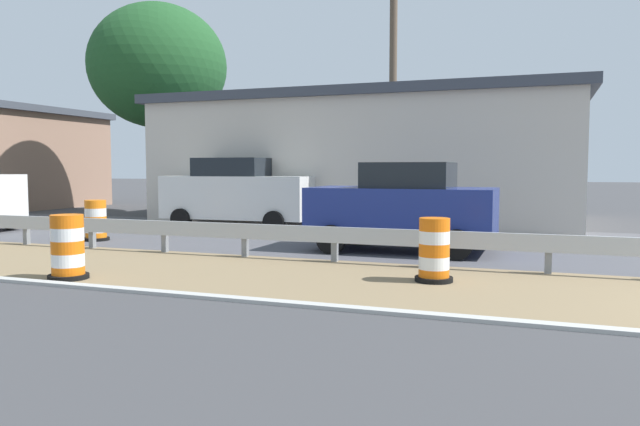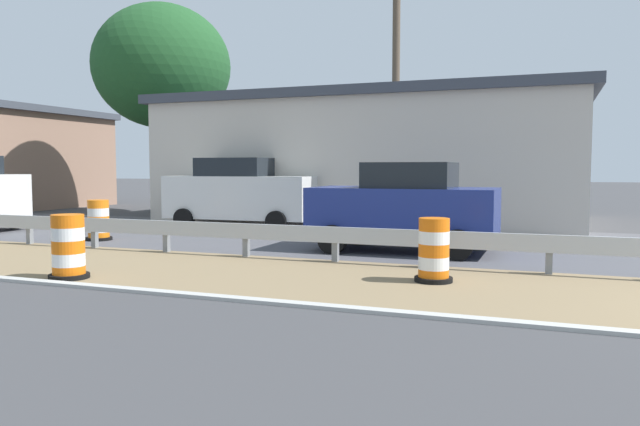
# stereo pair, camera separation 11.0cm
# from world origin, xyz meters

# --- Properties ---
(guardrail_median) EXTENTS (0.18, 44.05, 0.71)m
(guardrail_median) POSITION_xyz_m (2.52, 2.49, 0.52)
(guardrail_median) COLOR #ADB2B7
(guardrail_median) RESTS_ON ground
(traffic_barrel_nearest) EXTENTS (0.63, 0.63, 1.06)m
(traffic_barrel_nearest) POSITION_xyz_m (1.13, 5.27, 0.48)
(traffic_barrel_nearest) COLOR orange
(traffic_barrel_nearest) RESTS_ON ground
(traffic_barrel_close) EXTENTS (0.67, 0.67, 1.09)m
(traffic_barrel_close) POSITION_xyz_m (-0.76, 11.12, 0.49)
(traffic_barrel_close) COLOR orange
(traffic_barrel_close) RESTS_ON ground
(traffic_barrel_mid) EXTENTS (0.67, 0.67, 1.05)m
(traffic_barrel_mid) POSITION_xyz_m (3.82, 14.45, 0.47)
(traffic_barrel_mid) COLOR orange
(traffic_barrel_mid) RESTS_ON ground
(car_mid_far_lane) EXTENTS (2.22, 4.72, 2.19)m
(car_mid_far_lane) POSITION_xyz_m (8.03, 12.50, 1.09)
(car_mid_far_lane) COLOR silver
(car_mid_far_lane) RESTS_ON ground
(car_distant_b) EXTENTS (2.11, 4.09, 2.00)m
(car_distant_b) POSITION_xyz_m (4.54, 6.54, 1.00)
(car_distant_b) COLOR navy
(car_distant_b) RESTS_ON ground
(roadside_shop_near) EXTENTS (9.06, 14.35, 4.35)m
(roadside_shop_near) POSITION_xyz_m (12.89, 9.41, 2.18)
(roadside_shop_near) COLOR beige
(roadside_shop_near) RESTS_ON ground
(utility_pole_near) EXTENTS (0.24, 1.80, 9.36)m
(utility_pole_near) POSITION_xyz_m (10.14, 8.13, 4.84)
(utility_pole_near) COLOR brown
(utility_pole_near) RESTS_ON ground
(tree_roadside) EXTENTS (5.50, 5.50, 8.45)m
(tree_roadside) POSITION_xyz_m (12.18, 18.30, 5.96)
(tree_roadside) COLOR #4C3D2D
(tree_roadside) RESTS_ON ground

